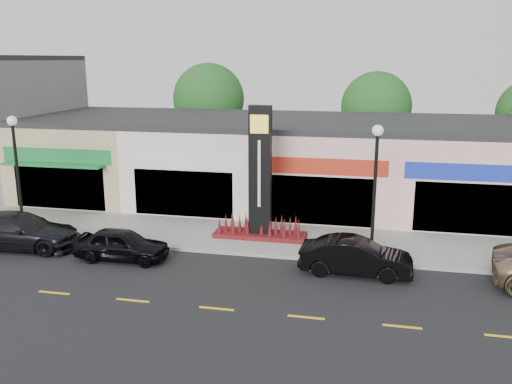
% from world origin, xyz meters
% --- Properties ---
extents(ground, '(120.00, 120.00, 0.00)m').
position_xyz_m(ground, '(0.00, 0.00, 0.00)').
color(ground, black).
rests_on(ground, ground).
extents(sidewalk, '(52.00, 4.30, 0.15)m').
position_xyz_m(sidewalk, '(0.00, 4.35, 0.07)').
color(sidewalk, gray).
rests_on(sidewalk, ground).
extents(curb, '(52.00, 0.20, 0.15)m').
position_xyz_m(curb, '(0.00, 2.10, 0.07)').
color(curb, gray).
rests_on(curb, ground).
extents(shop_beige, '(7.00, 10.85, 4.80)m').
position_xyz_m(shop_beige, '(-8.50, 11.46, 2.40)').
color(shop_beige, tan).
rests_on(shop_beige, ground).
extents(shop_cream, '(7.00, 10.01, 4.80)m').
position_xyz_m(shop_cream, '(-1.50, 11.47, 2.40)').
color(shop_cream, beige).
rests_on(shop_cream, ground).
extents(shop_pink_w, '(7.00, 10.01, 4.80)m').
position_xyz_m(shop_pink_w, '(5.50, 11.47, 2.40)').
color(shop_pink_w, beige).
rests_on(shop_pink_w, ground).
extents(shop_pink_e, '(7.00, 10.01, 4.80)m').
position_xyz_m(shop_pink_e, '(12.50, 11.47, 2.40)').
color(shop_pink_e, beige).
rests_on(shop_pink_e, ground).
extents(tree_rear_west, '(5.20, 5.20, 7.83)m').
position_xyz_m(tree_rear_west, '(-4.00, 19.50, 5.22)').
color(tree_rear_west, '#382619').
rests_on(tree_rear_west, ground).
extents(tree_rear_mid, '(4.80, 4.80, 7.29)m').
position_xyz_m(tree_rear_mid, '(8.00, 19.50, 4.88)').
color(tree_rear_mid, '#382619').
rests_on(tree_rear_mid, ground).
extents(lamp_west_near, '(0.44, 0.44, 5.47)m').
position_xyz_m(lamp_west_near, '(-8.00, 2.50, 3.48)').
color(lamp_west_near, black).
rests_on(lamp_west_near, sidewalk).
extents(lamp_east_near, '(0.44, 0.44, 5.47)m').
position_xyz_m(lamp_east_near, '(8.00, 2.50, 3.48)').
color(lamp_east_near, black).
rests_on(lamp_east_near, sidewalk).
extents(pylon_sign, '(4.20, 1.30, 6.00)m').
position_xyz_m(pylon_sign, '(3.00, 4.20, 2.27)').
color(pylon_sign, '#4E110D').
rests_on(pylon_sign, sidewalk).
extents(car_dark_sedan, '(2.53, 5.48, 1.55)m').
position_xyz_m(car_dark_sedan, '(-7.11, 0.98, 0.77)').
color(car_dark_sedan, black).
rests_on(car_dark_sedan, ground).
extents(car_black_sedan, '(1.60, 3.91, 1.33)m').
position_xyz_m(car_black_sedan, '(-2.09, 0.57, 0.66)').
color(car_black_sedan, black).
rests_on(car_black_sedan, ground).
extents(car_black_conv, '(1.67, 4.34, 1.41)m').
position_xyz_m(car_black_conv, '(7.41, 1.02, 0.71)').
color(car_black_conv, black).
rests_on(car_black_conv, ground).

